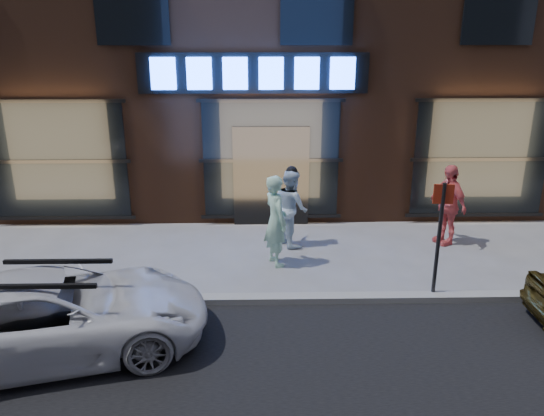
{
  "coord_description": "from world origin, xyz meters",
  "views": [
    {
      "loc": [
        -0.24,
        -8.27,
        4.57
      ],
      "look_at": [
        -0.03,
        1.6,
        1.2
      ],
      "focal_mm": 35.0,
      "sensor_mm": 36.0,
      "label": 1
    }
  ],
  "objects_px": {
    "man_cap": "(291,207)",
    "white_suv": "(54,315)",
    "man_bowtie": "(276,221)",
    "passerby": "(448,205)",
    "sign_post": "(440,230)"
  },
  "relations": [
    {
      "from": "man_cap",
      "to": "white_suv",
      "type": "bearing_deg",
      "value": 116.19
    },
    {
      "from": "man_bowtie",
      "to": "passerby",
      "type": "xyz_separation_m",
      "value": [
        3.8,
        1.04,
        -0.03
      ]
    },
    {
      "from": "passerby",
      "to": "sign_post",
      "type": "relative_size",
      "value": 0.84
    },
    {
      "from": "man_bowtie",
      "to": "man_cap",
      "type": "bearing_deg",
      "value": -41.65
    },
    {
      "from": "passerby",
      "to": "white_suv",
      "type": "xyz_separation_m",
      "value": [
        -7.11,
        -4.07,
        -0.28
      ]
    },
    {
      "from": "man_bowtie",
      "to": "sign_post",
      "type": "height_order",
      "value": "sign_post"
    },
    {
      "from": "man_cap",
      "to": "man_bowtie",
      "type": "bearing_deg",
      "value": 139.01
    },
    {
      "from": "passerby",
      "to": "sign_post",
      "type": "height_order",
      "value": "sign_post"
    },
    {
      "from": "passerby",
      "to": "sign_post",
      "type": "xyz_separation_m",
      "value": [
        -1.04,
        -2.54,
        0.39
      ]
    },
    {
      "from": "man_cap",
      "to": "sign_post",
      "type": "relative_size",
      "value": 0.8
    },
    {
      "from": "man_cap",
      "to": "sign_post",
      "type": "xyz_separation_m",
      "value": [
        2.39,
        -2.56,
        0.43
      ]
    },
    {
      "from": "passerby",
      "to": "white_suv",
      "type": "distance_m",
      "value": 8.2
    },
    {
      "from": "white_suv",
      "to": "sign_post",
      "type": "bearing_deg",
      "value": -90.63
    },
    {
      "from": "passerby",
      "to": "white_suv",
      "type": "relative_size",
      "value": 0.41
    },
    {
      "from": "white_suv",
      "to": "sign_post",
      "type": "distance_m",
      "value": 6.29
    }
  ]
}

